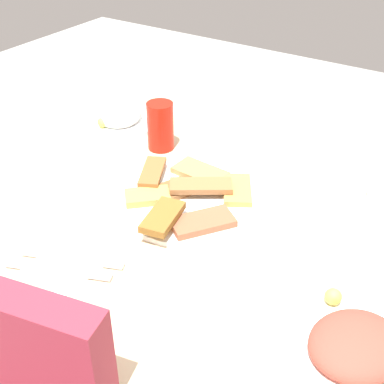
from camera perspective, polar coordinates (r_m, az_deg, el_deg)
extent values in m
cube|color=beige|center=(1.09, 0.07, -2.04)|extent=(1.11, 0.85, 0.02)
cylinder|color=#47484A|center=(1.78, -6.91, -0.52)|extent=(0.04, 0.04, 0.70)
cylinder|color=white|center=(1.09, -0.11, -0.75)|extent=(0.32, 0.32, 0.01)
cube|color=#9F673C|center=(1.09, 0.95, 0.72)|extent=(0.14, 0.12, 0.01)
cube|color=gold|center=(1.10, 5.10, 0.25)|extent=(0.11, 0.13, 0.01)
cube|color=brown|center=(1.10, -2.39, 0.08)|extent=(0.10, 0.11, 0.01)
cube|color=brown|center=(0.99, -3.17, -2.84)|extent=(0.07, 0.12, 0.02)
cube|color=#A15A3C|center=(1.01, 1.18, -3.39)|extent=(0.12, 0.14, 0.01)
cube|color=tan|center=(1.16, 0.89, 2.22)|extent=(0.13, 0.08, 0.01)
cube|color=gold|center=(1.08, -5.02, -0.51)|extent=(0.11, 0.11, 0.02)
cube|color=#995D31|center=(1.14, -4.45, 2.29)|extent=(0.09, 0.13, 0.01)
cylinder|color=white|center=(1.44, -8.19, 7.91)|extent=(0.22, 0.22, 0.01)
ellipsoid|color=white|center=(1.43, -8.27, 8.75)|extent=(0.19, 0.19, 0.07)
sphere|color=#E3DF51|center=(1.39, -9.98, 7.69)|extent=(0.03, 0.03, 0.03)
cylinder|color=white|center=(0.83, 17.69, -16.89)|extent=(0.23, 0.23, 0.01)
ellipsoid|color=#C74536|center=(0.82, 17.93, -16.04)|extent=(0.18, 0.19, 0.05)
sphere|color=#E0D550|center=(0.88, 15.55, -11.24)|extent=(0.03, 0.03, 0.03)
cylinder|color=red|center=(1.27, -3.56, 7.38)|extent=(0.09, 0.09, 0.12)
cube|color=white|center=(0.96, -13.97, -8.05)|extent=(0.12, 0.12, 0.00)
cube|color=silver|center=(0.97, -13.26, -7.30)|extent=(0.19, 0.09, 0.00)
cube|color=silver|center=(0.95, -14.77, -8.46)|extent=(0.19, 0.09, 0.00)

